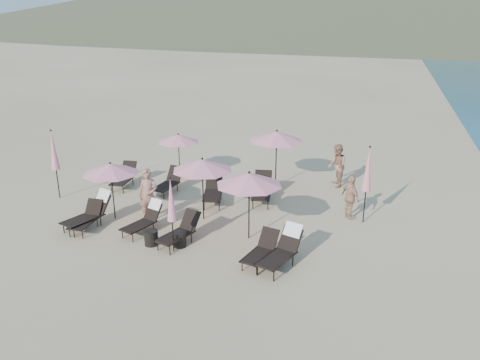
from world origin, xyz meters
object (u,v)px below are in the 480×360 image
(umbrella_closed_1, at_px, (368,170))
(beachgoer_c, at_px, (350,197))
(lounger_7, at_px, (168,182))
(umbrella_open_1, at_px, (202,165))
(umbrella_open_2, at_px, (249,179))
(umbrella_open_3, at_px, (178,138))
(lounger_1, at_px, (91,211))
(side_table_0, at_px, (151,238))
(side_table_1, at_px, (180,239))
(lounger_5, at_px, (261,250))
(lounger_0, at_px, (87,218))
(umbrella_open_0, at_px, (111,169))
(lounger_2, at_px, (145,219))
(umbrella_open_4, at_px, (277,136))
(lounger_9, at_px, (262,189))
(beachgoer_b, at_px, (337,166))
(lounger_4, at_px, (283,249))
(lounger_6, at_px, (124,177))
(umbrella_closed_0, at_px, (171,200))
(lounger_8, at_px, (213,190))
(beachgoer_a, at_px, (148,195))
(umbrella_closed_2, at_px, (54,151))
(lounger_3, at_px, (180,231))

(umbrella_closed_1, height_order, beachgoer_c, umbrella_closed_1)
(lounger_7, relative_size, umbrella_open_1, 0.75)
(umbrella_open_2, bearing_deg, umbrella_open_3, 133.32)
(lounger_1, distance_m, side_table_0, 2.73)
(lounger_1, xyz_separation_m, side_table_1, (3.52, -0.51, -0.29))
(lounger_5, bearing_deg, side_table_1, -171.89)
(lounger_0, height_order, beachgoer_c, beachgoer_c)
(umbrella_open_0, bearing_deg, lounger_2, -22.25)
(umbrella_open_0, height_order, umbrella_open_2, umbrella_open_2)
(lounger_1, height_order, umbrella_open_4, umbrella_open_4)
(umbrella_open_4, xyz_separation_m, beachgoer_c, (3.27, -2.50, -1.36))
(umbrella_open_0, xyz_separation_m, side_table_0, (2.19, -1.45, -1.61))
(lounger_9, relative_size, beachgoer_b, 1.04)
(lounger_5, bearing_deg, umbrella_open_3, 143.55)
(lounger_4, distance_m, lounger_6, 8.96)
(beachgoer_c, bearing_deg, side_table_1, 86.71)
(lounger_2, relative_size, umbrella_closed_0, 0.68)
(lounger_8, bearing_deg, umbrella_open_3, 120.29)
(umbrella_open_4, relative_size, beachgoer_a, 1.30)
(lounger_9, xyz_separation_m, umbrella_closed_2, (-7.75, -2.05, 1.44))
(lounger_0, xyz_separation_m, beachgoer_b, (7.52, 6.75, 0.51))
(lounger_7, xyz_separation_m, umbrella_open_2, (4.29, -3.01, 1.58))
(lounger_0, height_order, lounger_5, lounger_0)
(lounger_0, relative_size, lounger_2, 0.92)
(umbrella_closed_1, bearing_deg, umbrella_open_2, -145.45)
(umbrella_open_1, distance_m, beachgoer_a, 2.18)
(lounger_0, relative_size, lounger_6, 0.90)
(lounger_3, bearing_deg, side_table_0, -139.38)
(umbrella_open_0, xyz_separation_m, umbrella_closed_2, (-3.18, 1.11, 0.07))
(lounger_1, relative_size, umbrella_closed_1, 0.69)
(lounger_0, distance_m, umbrella_open_2, 5.71)
(lounger_1, distance_m, lounger_8, 4.60)
(lounger_1, distance_m, lounger_6, 3.89)
(lounger_0, distance_m, lounger_8, 4.78)
(umbrella_open_4, xyz_separation_m, umbrella_closed_2, (-7.86, -3.87, -0.23))
(lounger_1, xyz_separation_m, lounger_2, (1.98, 0.14, -0.07))
(lounger_6, relative_size, umbrella_closed_2, 0.61)
(umbrella_open_2, distance_m, beachgoer_b, 6.26)
(lounger_3, bearing_deg, lounger_0, -163.40)
(umbrella_open_0, relative_size, umbrella_closed_2, 0.76)
(side_table_0, bearing_deg, lounger_1, 165.47)
(lounger_6, distance_m, side_table_0, 5.71)
(beachgoer_b, relative_size, beachgoer_c, 1.14)
(umbrella_open_0, distance_m, beachgoer_c, 8.39)
(lounger_6, relative_size, lounger_7, 0.99)
(lounger_9, distance_m, side_table_1, 4.69)
(lounger_2, height_order, side_table_1, lounger_2)
(side_table_0, bearing_deg, beachgoer_b, 55.47)
(umbrella_closed_2, bearing_deg, umbrella_open_4, 26.22)
(lounger_8, xyz_separation_m, umbrella_open_3, (-2.47, 2.35, 1.30))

